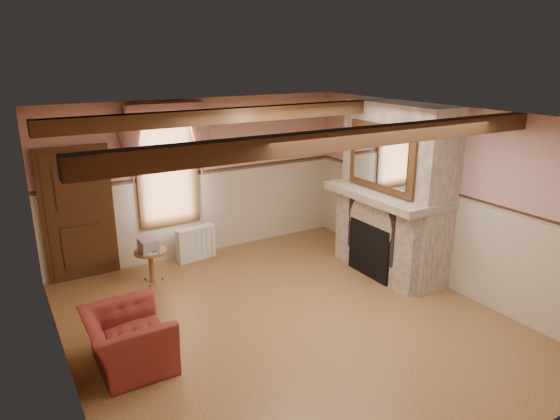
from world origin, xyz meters
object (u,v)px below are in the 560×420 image
armchair (128,340)px  oil_lamp (364,175)px  bowl (385,187)px  mantel_clock (366,178)px  radiator (196,243)px  side_table (152,267)px

armchair → oil_lamp: bearing=-76.3°
bowl → mantel_clock: 0.48m
radiator → mantel_clock: size_ratio=2.92×
mantel_clock → oil_lamp: size_ratio=0.86×
armchair → bowl: 4.54m
radiator → mantel_clock: bearing=-38.4°
mantel_clock → radiator: bearing=147.9°
bowl → side_table: bearing=156.3°
side_table → mantel_clock: (3.46, -1.04, 1.25)m
armchair → oil_lamp: 4.66m
side_table → oil_lamp: bearing=-15.8°
mantel_clock → bowl: bearing=-90.0°
bowl → armchair: bearing=-172.8°
armchair → mantel_clock: bearing=-77.0°
radiator → oil_lamp: 3.18m
armchair → mantel_clock: (4.36, 1.03, 1.18)m
oil_lamp → armchair: bearing=-165.9°
radiator → bowl: 3.44m
bowl → oil_lamp: oil_lamp is taller
radiator → bowl: bowl is taller
side_table → bowl: 3.96m
armchair → mantel_clock: size_ratio=4.34×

